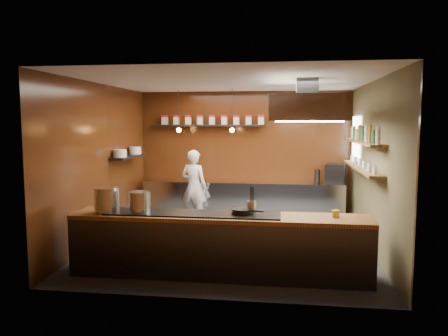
% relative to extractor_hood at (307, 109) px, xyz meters
% --- Properties ---
extents(floor, '(5.00, 5.00, 0.00)m').
position_rel_extractor_hood_xyz_m(floor, '(-1.30, 0.40, -2.51)').
color(floor, black).
rests_on(floor, ground).
extents(back_wall, '(5.00, 0.00, 5.00)m').
position_rel_extractor_hood_xyz_m(back_wall, '(-1.30, 2.90, -1.01)').
color(back_wall, black).
rests_on(back_wall, ground).
extents(left_wall, '(0.00, 5.00, 5.00)m').
position_rel_extractor_hood_xyz_m(left_wall, '(-3.80, 0.40, -1.01)').
color(left_wall, black).
rests_on(left_wall, ground).
extents(right_wall, '(0.00, 5.00, 5.00)m').
position_rel_extractor_hood_xyz_m(right_wall, '(1.20, 0.40, -1.01)').
color(right_wall, brown).
rests_on(right_wall, ground).
extents(ceiling, '(5.00, 5.00, 0.00)m').
position_rel_extractor_hood_xyz_m(ceiling, '(-1.30, 0.40, 0.49)').
color(ceiling, silver).
rests_on(ceiling, back_wall).
extents(window_pane, '(0.00, 1.00, 1.00)m').
position_rel_extractor_hood_xyz_m(window_pane, '(1.15, 2.10, -0.61)').
color(window_pane, white).
rests_on(window_pane, right_wall).
extents(prep_counter, '(4.60, 0.65, 0.90)m').
position_rel_extractor_hood_xyz_m(prep_counter, '(-1.30, 2.57, -2.06)').
color(prep_counter, silver).
rests_on(prep_counter, floor).
extents(pass_counter, '(4.40, 0.72, 0.94)m').
position_rel_extractor_hood_xyz_m(pass_counter, '(-1.30, -1.20, -2.04)').
color(pass_counter, '#38383D').
rests_on(pass_counter, floor).
extents(tin_shelf, '(2.60, 0.26, 0.04)m').
position_rel_extractor_hood_xyz_m(tin_shelf, '(-2.20, 2.76, -0.31)').
color(tin_shelf, black).
rests_on(tin_shelf, back_wall).
extents(plate_shelf, '(0.30, 1.40, 0.04)m').
position_rel_extractor_hood_xyz_m(plate_shelf, '(-3.64, 1.40, -0.96)').
color(plate_shelf, black).
rests_on(plate_shelf, left_wall).
extents(bottle_shelf_upper, '(0.26, 2.80, 0.04)m').
position_rel_extractor_hood_xyz_m(bottle_shelf_upper, '(1.04, 0.70, -0.59)').
color(bottle_shelf_upper, brown).
rests_on(bottle_shelf_upper, right_wall).
extents(bottle_shelf_lower, '(0.26, 2.80, 0.04)m').
position_rel_extractor_hood_xyz_m(bottle_shelf_lower, '(1.04, 0.70, -1.06)').
color(bottle_shelf_lower, brown).
rests_on(bottle_shelf_lower, right_wall).
extents(extractor_hood, '(1.20, 2.00, 0.72)m').
position_rel_extractor_hood_xyz_m(extractor_hood, '(0.00, 0.00, 0.00)').
color(extractor_hood, '#38383D').
rests_on(extractor_hood, ceiling).
extents(pendant_left, '(0.10, 0.10, 0.95)m').
position_rel_extractor_hood_xyz_m(pendant_left, '(-2.70, 2.10, -0.35)').
color(pendant_left, black).
rests_on(pendant_left, ceiling).
extents(pendant_right, '(0.10, 0.10, 0.95)m').
position_rel_extractor_hood_xyz_m(pendant_right, '(-1.50, 2.10, -0.35)').
color(pendant_right, black).
rests_on(pendant_right, ceiling).
extents(storage_tins, '(2.43, 0.13, 0.22)m').
position_rel_extractor_hood_xyz_m(storage_tins, '(-2.05, 2.76, -0.17)').
color(storage_tins, '#C0B69F').
rests_on(storage_tins, tin_shelf).
extents(plate_stacks, '(0.26, 1.16, 0.16)m').
position_rel_extractor_hood_xyz_m(plate_stacks, '(-3.64, 1.40, -0.86)').
color(plate_stacks, white).
rests_on(plate_stacks, plate_shelf).
extents(bottles, '(0.06, 2.66, 0.24)m').
position_rel_extractor_hood_xyz_m(bottles, '(1.04, 0.70, -0.45)').
color(bottles, silver).
rests_on(bottles, bottle_shelf_upper).
extents(wine_glasses, '(0.07, 2.37, 0.13)m').
position_rel_extractor_hood_xyz_m(wine_glasses, '(1.04, 0.70, -0.97)').
color(wine_glasses, silver).
rests_on(wine_glasses, bottle_shelf_lower).
extents(stockpot_large, '(0.42, 0.42, 0.36)m').
position_rel_extractor_hood_xyz_m(stockpot_large, '(-3.01, -1.26, -1.38)').
color(stockpot_large, silver).
rests_on(stockpot_large, pass_counter).
extents(stockpot_small, '(0.42, 0.42, 0.30)m').
position_rel_extractor_hood_xyz_m(stockpot_small, '(-2.51, -1.21, -1.41)').
color(stockpot_small, silver).
rests_on(stockpot_small, pass_counter).
extents(utensil_crock, '(0.15, 0.15, 0.18)m').
position_rel_extractor_hood_xyz_m(utensil_crock, '(-0.83, -1.13, -1.48)').
color(utensil_crock, silver).
rests_on(utensil_crock, pass_counter).
extents(frying_pan, '(0.48, 0.31, 0.08)m').
position_rel_extractor_hood_xyz_m(frying_pan, '(-0.96, -1.20, -1.53)').
color(frying_pan, black).
rests_on(frying_pan, pass_counter).
extents(butter_jar, '(0.14, 0.14, 0.10)m').
position_rel_extractor_hood_xyz_m(butter_jar, '(0.38, -1.12, -1.54)').
color(butter_jar, yellow).
rests_on(butter_jar, pass_counter).
extents(espresso_machine, '(0.51, 0.49, 0.44)m').
position_rel_extractor_hood_xyz_m(espresso_machine, '(0.80, 2.59, -1.39)').
color(espresso_machine, black).
rests_on(espresso_machine, prep_counter).
extents(chef, '(0.69, 0.55, 1.66)m').
position_rel_extractor_hood_xyz_m(chef, '(-2.36, 2.06, -1.67)').
color(chef, white).
rests_on(chef, floor).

